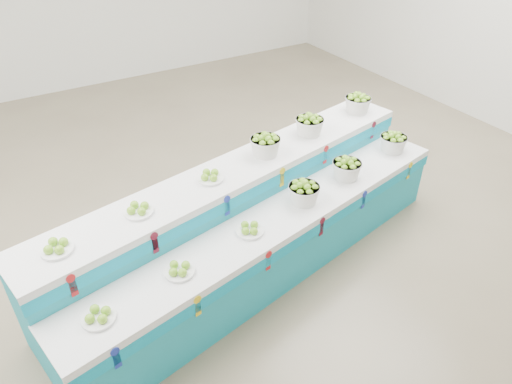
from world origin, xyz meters
TOP-DOWN VIEW (x-y plane):
  - ground at (0.00, 0.00)m, footprint 10.00×10.00m
  - display_stand at (0.14, -0.76)m, footprint 4.57×1.98m
  - plate_lower_left at (-1.57, -1.38)m, footprint 0.30×0.30m
  - plate_lower_mid at (-0.88, -1.24)m, footprint 0.30×0.30m
  - plate_lower_right at (-0.13, -1.09)m, footprint 0.30×0.30m
  - basket_lower_left at (0.56, -0.95)m, footprint 0.36×0.36m
  - basket_lower_mid at (1.20, -0.83)m, footprint 0.36×0.36m
  - basket_lower_right at (2.03, -0.66)m, footprint 0.36×0.36m
  - plate_upper_left at (-1.68, -0.84)m, footprint 0.30×0.30m
  - plate_upper_mid at (-0.98, -0.70)m, footprint 0.30×0.30m
  - plate_upper_right at (-0.24, -0.55)m, footprint 0.30×0.30m
  - basket_upper_left at (0.45, -0.42)m, footprint 0.36×0.36m
  - basket_upper_mid at (1.10, -0.29)m, footprint 0.36×0.36m
  - basket_upper_right at (1.92, -0.12)m, footprint 0.36×0.36m

SIDE VIEW (x-z plane):
  - ground at x=0.00m, z-range 0.00..0.00m
  - display_stand at x=0.14m, z-range 0.00..1.02m
  - plate_lower_left at x=-1.57m, z-range 0.72..0.82m
  - plate_lower_mid at x=-0.88m, z-range 0.72..0.82m
  - plate_lower_right at x=-0.13m, z-range 0.72..0.82m
  - basket_lower_left at x=0.56m, z-range 0.72..0.94m
  - basket_lower_mid at x=1.20m, z-range 0.72..0.94m
  - basket_lower_right at x=2.03m, z-range 0.72..0.94m
  - plate_upper_left at x=-1.68m, z-range 1.02..1.12m
  - plate_upper_mid at x=-0.98m, z-range 1.02..1.12m
  - plate_upper_right at x=-0.24m, z-range 1.02..1.12m
  - basket_upper_left at x=0.45m, z-range 1.02..1.24m
  - basket_upper_mid at x=1.10m, z-range 1.02..1.24m
  - basket_upper_right at x=1.92m, z-range 1.02..1.24m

